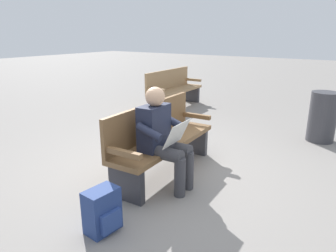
{
  "coord_description": "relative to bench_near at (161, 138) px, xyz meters",
  "views": [
    {
      "loc": [
        3.02,
        2.07,
        1.75
      ],
      "look_at": [
        0.16,
        0.15,
        0.7
      ],
      "focal_mm": 32.87,
      "sensor_mm": 36.0,
      "label": 1
    }
  ],
  "objects": [
    {
      "name": "person_seated",
      "position": [
        0.31,
        0.25,
        0.17
      ],
      "size": [
        0.58,
        0.59,
        1.18
      ],
      "rotation": [
        0.0,
        0.0,
        0.05
      ],
      "color": "#1E2338",
      "rests_on": "ground"
    },
    {
      "name": "bench_near",
      "position": [
        0.0,
        0.0,
        0.0
      ],
      "size": [
        1.82,
        0.57,
        0.9
      ],
      "rotation": [
        0.0,
        0.0,
        0.05
      ],
      "color": "brown",
      "rests_on": "ground"
    },
    {
      "name": "bench_far",
      "position": [
        -3.15,
        -1.85,
        0.0
      ],
      "size": [
        1.81,
        0.51,
        0.9
      ],
      "rotation": [
        0.0,
        0.0,
        0.01
      ],
      "color": "#9E7A51",
      "rests_on": "ground"
    },
    {
      "name": "backpack",
      "position": [
        1.33,
        0.29,
        -0.26
      ],
      "size": [
        0.33,
        0.26,
        0.41
      ],
      "rotation": [
        0.0,
        0.0,
        6.19
      ],
      "color": "navy",
      "rests_on": "ground"
    },
    {
      "name": "trash_bin",
      "position": [
        -2.47,
        1.53,
        -0.04
      ],
      "size": [
        0.43,
        0.43,
        0.83
      ],
      "primitive_type": "cylinder",
      "color": "#38383D",
      "rests_on": "ground"
    },
    {
      "name": "ground_plane",
      "position": [
        -0.0,
        0.07,
        -0.46
      ],
      "size": [
        40.0,
        40.0,
        0.0
      ],
      "primitive_type": "plane",
      "color": "gray"
    }
  ]
}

